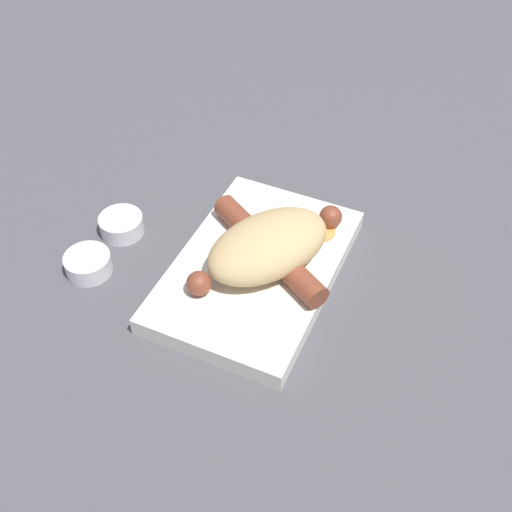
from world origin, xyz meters
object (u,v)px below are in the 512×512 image
at_px(sausage, 268,249).
at_px(condiment_cup_near, 121,227).
at_px(food_tray, 256,269).
at_px(condiment_cup_far, 88,265).
at_px(bread_roll, 268,246).

distance_m(sausage, condiment_cup_near, 0.18).
height_order(food_tray, condiment_cup_far, same).
height_order(food_tray, condiment_cup_near, same).
relative_size(bread_roll, condiment_cup_near, 3.24).
distance_m(food_tray, condiment_cup_far, 0.18).
xyz_separation_m(food_tray, condiment_cup_near, (0.00, -0.17, -0.00)).
relative_size(food_tray, bread_roll, 1.50).
bearing_deg(condiment_cup_near, sausage, 94.61).
xyz_separation_m(sausage, condiment_cup_far, (0.08, -0.18, -0.03)).
xyz_separation_m(bread_roll, condiment_cup_near, (0.01, -0.18, -0.04)).
bearing_deg(food_tray, bread_roll, 115.34).
xyz_separation_m(sausage, condiment_cup_near, (0.01, -0.18, -0.03)).
bearing_deg(bread_roll, food_tray, -64.66).
distance_m(food_tray, bread_roll, 0.04).
distance_m(sausage, condiment_cup_far, 0.20).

